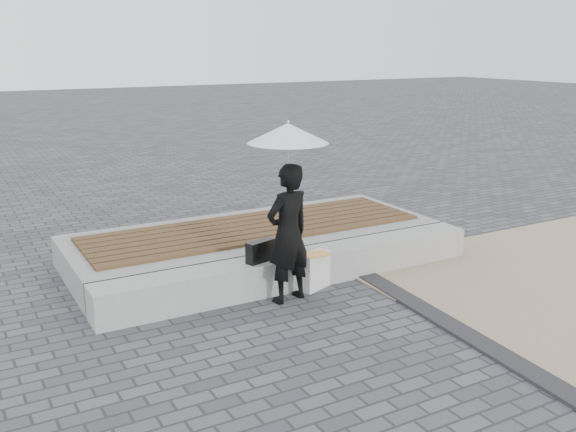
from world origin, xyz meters
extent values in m
plane|color=#4C4C51|center=(0.00, 0.00, 0.00)|extent=(80.00, 80.00, 0.00)
cube|color=#29282A|center=(0.75, -0.50, 0.02)|extent=(0.61, 5.20, 0.04)
cube|color=#ADADA8|center=(0.00, 1.60, 0.20)|extent=(5.00, 0.45, 0.40)
cube|color=gray|center=(0.00, 2.80, 0.20)|extent=(5.00, 2.00, 0.40)
imported|color=black|center=(-0.36, 1.22, 0.80)|extent=(0.65, 0.50, 1.59)
cylinder|color=#B4B4B9|center=(-0.36, 1.22, 1.37)|extent=(0.02, 0.02, 0.88)
cone|color=silver|center=(-0.36, 1.22, 1.92)|extent=(0.88, 0.88, 0.22)
sphere|color=#B4B4B9|center=(-0.36, 1.22, 2.04)|extent=(0.03, 0.03, 0.03)
cube|color=black|center=(-0.54, 1.54, 0.53)|extent=(0.38, 0.22, 0.25)
cube|color=silver|center=(0.10, 1.38, 0.22)|extent=(0.46, 0.32, 0.44)
cube|color=red|center=(0.10, 1.33, 0.45)|extent=(0.31, 0.24, 0.01)
camera|label=1|loc=(-3.69, -4.74, 2.84)|focal=39.75mm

